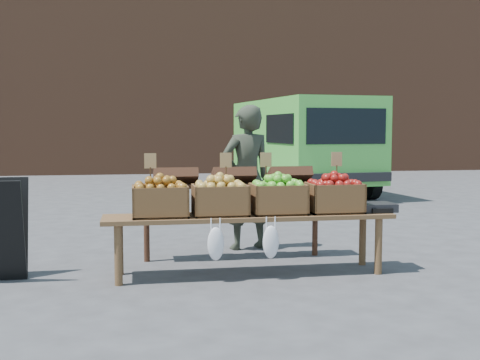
{
  "coord_description": "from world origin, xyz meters",
  "views": [
    {
      "loc": [
        -1.14,
        -5.36,
        1.36
      ],
      "look_at": [
        -0.1,
        0.61,
        0.85
      ],
      "focal_mm": 45.0,
      "sensor_mm": 36.0,
      "label": 1
    }
  ],
  "objects": [
    {
      "name": "crate_golden_apples",
      "position": [
        -0.93,
        0.11,
        0.71
      ],
      "size": [
        0.5,
        0.4,
        0.28
      ],
      "primitive_type": null,
      "color": "#9E6820",
      "rests_on": "display_bench"
    },
    {
      "name": "vendor",
      "position": [
        0.1,
        1.31,
        0.82
      ],
      "size": [
        0.67,
        0.53,
        1.63
      ],
      "primitive_type": "imported",
      "rotation": [
        0.0,
        0.0,
        3.39
      ],
      "color": "#303629",
      "rests_on": "ground"
    },
    {
      "name": "crate_green_apples",
      "position": [
        0.72,
        0.11,
        0.71
      ],
      "size": [
        0.5,
        0.4,
        0.28
      ],
      "primitive_type": null,
      "color": "maroon",
      "rests_on": "display_bench"
    },
    {
      "name": "ground",
      "position": [
        0.0,
        0.0,
        0.0
      ],
      "size": [
        80.0,
        80.0,
        0.0
      ],
      "primitive_type": "plane",
      "color": "#464648"
    },
    {
      "name": "crate_red_apples",
      "position": [
        0.17,
        0.11,
        0.71
      ],
      "size": [
        0.5,
        0.4,
        0.28
      ],
      "primitive_type": null,
      "color": "#3B9521",
      "rests_on": "display_bench"
    },
    {
      "name": "delivery_van",
      "position": [
        2.34,
        6.93,
        0.98
      ],
      "size": [
        2.5,
        4.59,
        1.96
      ],
      "primitive_type": null,
      "rotation": [
        0.0,
        0.0,
        0.12
      ],
      "color": "#50C646",
      "rests_on": "ground"
    },
    {
      "name": "weighing_scale",
      "position": [
        1.15,
        0.11,
        0.61
      ],
      "size": [
        0.34,
        0.3,
        0.08
      ],
      "primitive_type": "cube",
      "color": "black",
      "rests_on": "display_bench"
    },
    {
      "name": "crate_russet_pears",
      "position": [
        -0.38,
        0.11,
        0.71
      ],
      "size": [
        0.5,
        0.4,
        0.28
      ],
      "primitive_type": null,
      "color": "gold",
      "rests_on": "display_bench"
    },
    {
      "name": "brick_building",
      "position": [
        0.0,
        15.0,
        5.0
      ],
      "size": [
        24.0,
        4.0,
        10.0
      ],
      "primitive_type": "cube",
      "color": "brown",
      "rests_on": "ground"
    },
    {
      "name": "display_bench",
      "position": [
        -0.1,
        0.11,
        0.28
      ],
      "size": [
        2.7,
        0.56,
        0.57
      ],
      "primitive_type": null,
      "color": "brown",
      "rests_on": "ground"
    },
    {
      "name": "back_table",
      "position": [
        -0.14,
        0.83,
        0.52
      ],
      "size": [
        2.1,
        0.44,
        1.04
      ],
      "primitive_type": null,
      "color": "#3E2316",
      "rests_on": "ground"
    }
  ]
}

